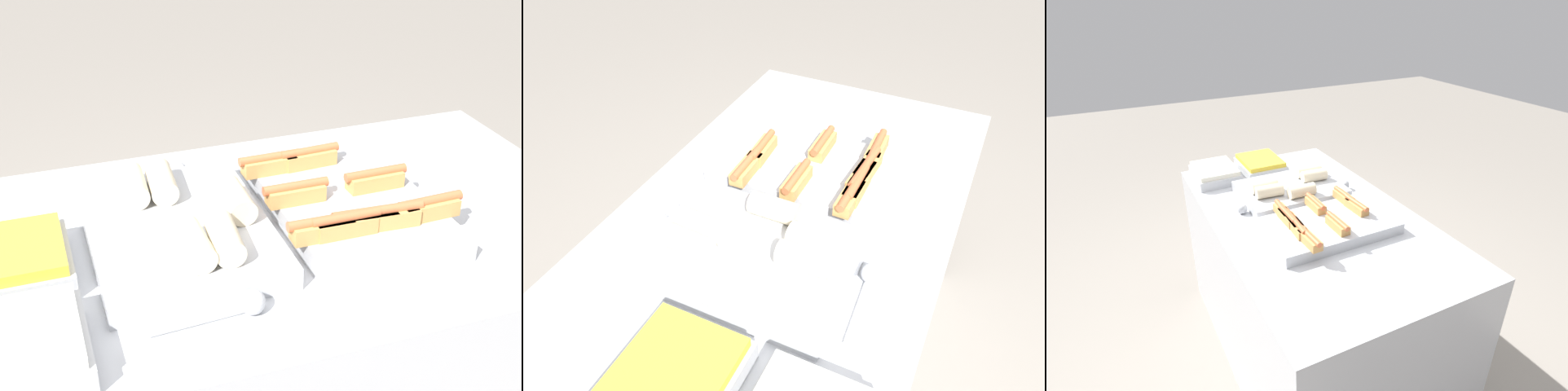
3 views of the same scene
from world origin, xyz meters
The scene contains 6 objects.
counter centered at (0.00, 0.00, 0.43)m, with size 1.53×0.88×0.86m.
tray_hotdogs centered at (0.17, -0.01, 0.89)m, with size 0.40×0.55×0.10m.
tray_wraps centered at (-0.21, 0.00, 0.89)m, with size 0.37×0.50×0.11m.
tray_side_front centered at (-0.58, -0.29, 0.89)m, with size 0.29×0.23×0.07m.
serving_spoon_near centered at (-0.16, -0.28, 0.88)m, with size 0.22×0.05×0.05m.
serving_spoon_far centered at (-0.16, 0.28, 0.88)m, with size 0.20×0.05×0.05m.
Camera 1 is at (-0.48, -1.29, 1.70)m, focal length 50.00 mm.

